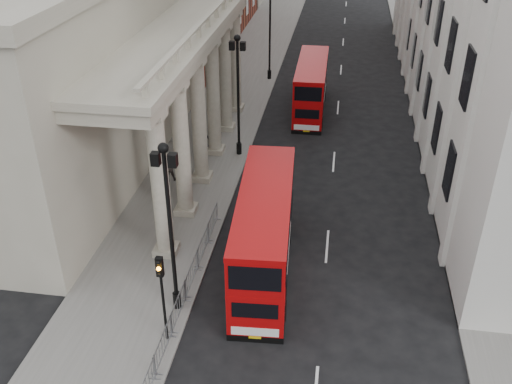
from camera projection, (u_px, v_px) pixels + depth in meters
The scene contains 15 objects.
ground at pixel (165, 377), 22.80m from camera, with size 260.00×260.00×0.00m, color black.
sidewalk_west at pixel (232, 101), 48.76m from camera, with size 6.00×140.00×0.12m, color slate.
sidewalk_east at pixel (430, 112), 46.60m from camera, with size 3.00×140.00×0.12m, color slate.
kerb at pixel (266, 103), 48.37m from camera, with size 0.20×140.00×0.14m, color slate.
portico_building at pixel (80, 75), 36.51m from camera, with size 9.00×28.00×12.00m, color gray.
lamp_post_south at pixel (170, 219), 23.82m from camera, with size 1.05×0.44×8.32m.
lamp_post_mid at pixel (238, 88), 37.47m from camera, with size 1.05×0.44×8.32m.
lamp_post_north at pixel (270, 27), 51.12m from camera, with size 1.05×0.44×8.32m.
traffic_light at pixel (161, 284), 22.99m from camera, with size 0.28×0.33×4.30m.
crowd_barriers at pixel (171, 325), 24.41m from camera, with size 0.50×18.75×1.10m.
bus_near at pixel (265, 231), 27.66m from camera, with size 3.11×10.39×4.43m.
bus_far at pixel (311, 86), 45.86m from camera, with size 2.40×9.52×4.10m.
pedestrian_a at pixel (182, 183), 34.57m from camera, with size 0.59×0.38×1.61m, color black.
pedestrian_b at pixel (168, 167), 36.11m from camera, with size 0.91×0.71×1.87m, color black.
pedestrian_c at pixel (204, 140), 39.78m from camera, with size 0.84×0.55×1.71m, color black.
Camera 1 is at (6.02, -15.20, 17.92)m, focal length 40.00 mm.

